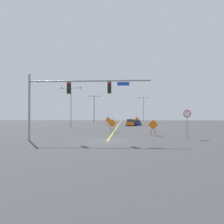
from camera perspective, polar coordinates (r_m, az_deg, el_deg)
ground at (r=20.75m, az=-1.23°, el=-7.46°), size 159.95×159.95×0.00m
road_centre_stripe at (r=65.04m, az=1.96°, el=-2.87°), size 0.16×88.86×0.01m
traffic_signal_assembly at (r=21.27m, az=-10.66°, el=4.98°), size 11.47×0.44×6.27m
stop_sign at (r=24.24m, az=18.62°, el=-1.59°), size 0.76×0.07×2.93m
street_lamp_near_left at (r=77.40m, az=8.03°, el=1.16°), size 3.55×0.24×8.44m
street_lamp_far_right at (r=68.54m, az=-4.59°, el=1.36°), size 3.85×0.24×8.31m
street_lamp_mid_right at (r=45.23m, az=-10.42°, el=2.23°), size 4.19×0.24×7.93m
construction_sign_right_lane at (r=49.02m, az=-0.97°, el=-2.14°), size 1.26×0.06×1.94m
construction_sign_left_shoulder at (r=60.50m, az=-1.06°, el=-1.91°), size 1.12×0.06×1.86m
construction_sign_median_near at (r=31.08m, az=0.05°, el=-3.06°), size 1.15×0.09×1.85m
construction_sign_median_far at (r=27.11m, az=10.44°, el=-3.39°), size 1.22×0.10×1.87m
construction_sign_right_shoulder at (r=60.34m, az=6.35°, el=-1.93°), size 1.32×0.08×1.90m
car_orange_mid at (r=50.35m, az=4.67°, el=-2.71°), size 2.02×4.40×1.49m
car_blue_approaching at (r=53.36m, az=6.16°, el=-2.70°), size 2.21×4.40×1.23m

